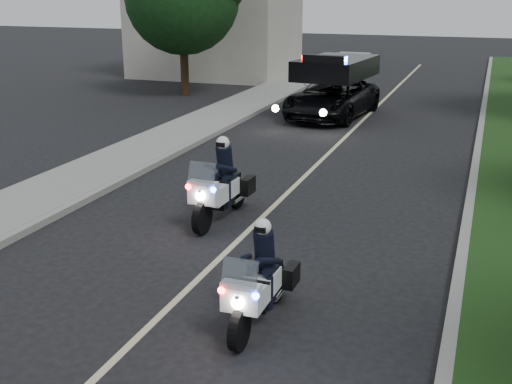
% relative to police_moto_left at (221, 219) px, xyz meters
% --- Properties ---
extents(ground, '(120.00, 120.00, 0.00)m').
position_rel_police_moto_left_xyz_m(ground, '(0.77, -4.83, 0.00)').
color(ground, black).
rests_on(ground, ground).
extents(curb_right, '(0.20, 60.00, 0.15)m').
position_rel_police_moto_left_xyz_m(curb_right, '(4.87, 5.17, 0.07)').
color(curb_right, gray).
rests_on(curb_right, ground).
extents(grass_verge, '(1.20, 60.00, 0.16)m').
position_rel_police_moto_left_xyz_m(grass_verge, '(5.57, 5.17, 0.08)').
color(grass_verge, '#193814').
rests_on(grass_verge, ground).
extents(curb_left, '(0.20, 60.00, 0.15)m').
position_rel_police_moto_left_xyz_m(curb_left, '(-3.33, 5.17, 0.07)').
color(curb_left, gray).
rests_on(curb_left, ground).
extents(sidewalk_left, '(2.00, 60.00, 0.16)m').
position_rel_police_moto_left_xyz_m(sidewalk_left, '(-4.43, 5.17, 0.08)').
color(sidewalk_left, gray).
rests_on(sidewalk_left, ground).
extents(building_far, '(8.00, 6.00, 7.00)m').
position_rel_police_moto_left_xyz_m(building_far, '(-9.23, 21.17, 3.50)').
color(building_far, '#A8A396').
rests_on(building_far, ground).
extents(lane_marking, '(0.12, 50.00, 0.01)m').
position_rel_police_moto_left_xyz_m(lane_marking, '(0.77, 5.17, 0.00)').
color(lane_marking, '#BFB78C').
rests_on(lane_marking, ground).
extents(police_moto_left, '(0.79, 2.10, 1.76)m').
position_rel_police_moto_left_xyz_m(police_moto_left, '(0.00, 0.00, 0.00)').
color(police_moto_left, silver).
rests_on(police_moto_left, ground).
extents(police_moto_right, '(0.65, 1.85, 1.57)m').
position_rel_police_moto_left_xyz_m(police_moto_right, '(2.22, -3.82, 0.00)').
color(police_moto_right, white).
rests_on(police_moto_right, ground).
extents(police_suv, '(2.94, 5.43, 2.53)m').
position_rel_police_moto_left_xyz_m(police_suv, '(-0.47, 11.72, 0.00)').
color(police_suv, black).
rests_on(police_suv, ground).
extents(bicycle, '(0.71, 1.75, 0.89)m').
position_rel_police_moto_left_xyz_m(bicycle, '(-1.33, 15.45, 0.00)').
color(bicycle, black).
rests_on(bicycle, ground).
extents(cyclist, '(0.68, 0.46, 1.85)m').
position_rel_police_moto_left_xyz_m(cyclist, '(-1.33, 15.45, 0.00)').
color(cyclist, black).
rests_on(cyclist, ground).
extents(tree_left_near, '(6.05, 6.05, 8.27)m').
position_rel_police_moto_left_xyz_m(tree_left_near, '(-7.81, 14.36, 0.00)').
color(tree_left_near, '#123814').
rests_on(tree_left_near, ground).
extents(tree_left_far, '(5.94, 5.94, 8.74)m').
position_rel_police_moto_left_xyz_m(tree_left_far, '(-8.98, 25.32, 0.00)').
color(tree_left_far, '#103310').
rests_on(tree_left_far, ground).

